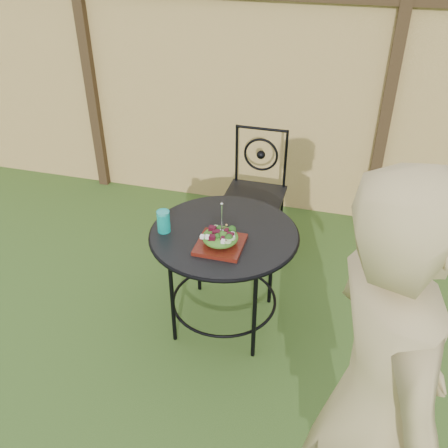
# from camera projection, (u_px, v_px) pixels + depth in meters

# --- Properties ---
(ground) EXTENTS (60.00, 60.00, 0.00)m
(ground) POSITION_uv_depth(u_px,v_px,m) (136.00, 369.00, 3.07)
(ground) COLOR #244215
(ground) RESTS_ON ground
(fence) EXTENTS (8.00, 0.12, 1.90)m
(fence) POSITION_uv_depth(u_px,v_px,m) (230.00, 103.00, 4.32)
(fence) COLOR #E1BC6F
(fence) RESTS_ON ground
(patio_table) EXTENTS (0.92, 0.92, 0.72)m
(patio_table) POSITION_uv_depth(u_px,v_px,m) (224.00, 251.00, 3.12)
(patio_table) COLOR black
(patio_table) RESTS_ON ground
(patio_chair) EXTENTS (0.46, 0.46, 0.95)m
(patio_chair) POSITION_uv_depth(u_px,v_px,m) (256.00, 188.00, 3.97)
(patio_chair) COLOR black
(patio_chair) RESTS_ON ground
(diner) EXTENTS (0.69, 0.81, 1.88)m
(diner) POSITION_uv_depth(u_px,v_px,m) (375.00, 406.00, 1.74)
(diner) COLOR tan
(diner) RESTS_ON ground
(salad_plate) EXTENTS (0.27, 0.27, 0.02)m
(salad_plate) POSITION_uv_depth(u_px,v_px,m) (220.00, 245.00, 2.91)
(salad_plate) COLOR #42090A
(salad_plate) RESTS_ON patio_table
(salad) EXTENTS (0.21, 0.21, 0.08)m
(salad) POSITION_uv_depth(u_px,v_px,m) (220.00, 237.00, 2.88)
(salad) COLOR #235614
(salad) RESTS_ON salad_plate
(fork) EXTENTS (0.01, 0.01, 0.18)m
(fork) POSITION_uv_depth(u_px,v_px,m) (222.00, 219.00, 2.81)
(fork) COLOR silver
(fork) RESTS_ON salad
(drinking_glass) EXTENTS (0.08, 0.08, 0.14)m
(drinking_glass) POSITION_uv_depth(u_px,v_px,m) (164.00, 221.00, 3.02)
(drinking_glass) COLOR #0DA293
(drinking_glass) RESTS_ON patio_table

